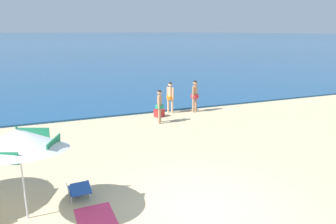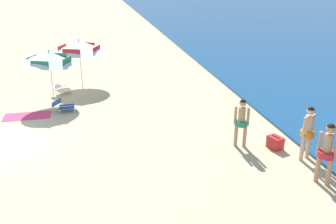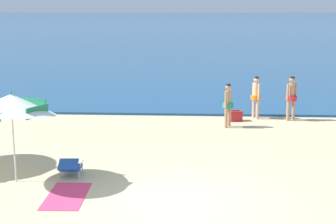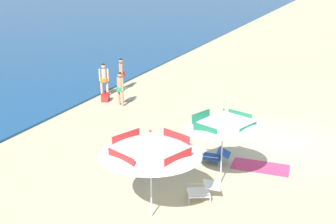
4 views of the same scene
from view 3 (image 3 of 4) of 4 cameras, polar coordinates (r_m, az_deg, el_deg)
The scene contains 9 objects.
ground_plane at distance 11.49m, azimuth 0.79°, elevation -10.40°, with size 800.00×800.00×0.00m, color tan.
ocean_water at distance 420.23m, azimuth 3.09°, elevation 10.98°, with size 800.00×800.00×0.10m, color navy.
beach_umbrella_striped_main at distance 12.93m, azimuth -17.43°, elevation 0.84°, with size 2.68×2.71×2.40m.
lounge_chair_beside_umbrella at distance 13.42m, azimuth -11.09°, elevation -6.11°, with size 0.62×0.92×0.51m.
person_standing_near_shore at distance 20.26m, azimuth 13.90°, elevation 1.91°, with size 0.44×0.43×1.76m.
person_standing_beside at distance 18.64m, azimuth 6.86°, elevation 1.14°, with size 0.40×0.44×1.64m.
person_wading_in at distance 20.33m, azimuth 10.00°, elevation 2.03°, with size 0.42×0.47×1.71m.
cooler_box at distance 19.86m, azimuth 7.68°, elevation -0.44°, with size 0.58×0.48×0.43m.
beach_towel at distance 12.16m, azimuth -11.49°, elevation -9.35°, with size 0.90×1.80×0.01m, color #DB3866.
Camera 3 is at (0.42, -10.65, 4.30)m, focal length 53.46 mm.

